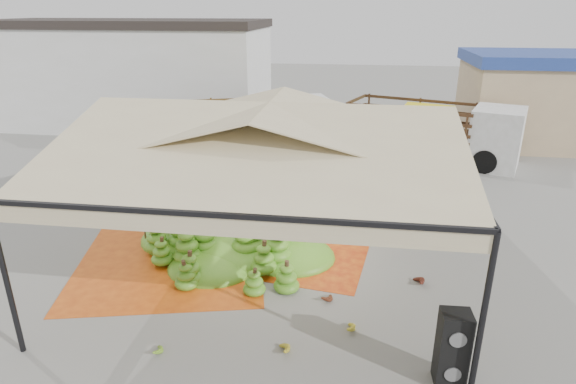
# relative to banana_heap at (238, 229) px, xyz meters

# --- Properties ---
(ground) EXTENTS (90.00, 90.00, 0.00)m
(ground) POSITION_rel_banana_heap_xyz_m (0.98, -0.48, -0.60)
(ground) COLOR slate
(ground) RESTS_ON ground
(canopy_tent) EXTENTS (8.10, 8.10, 4.00)m
(canopy_tent) POSITION_rel_banana_heap_xyz_m (0.98, -0.48, 2.70)
(canopy_tent) COLOR black
(canopy_tent) RESTS_ON ground
(building_white) EXTENTS (14.30, 6.30, 5.40)m
(building_white) POSITION_rel_banana_heap_xyz_m (-9.02, 13.52, 2.12)
(building_white) COLOR silver
(building_white) RESTS_ON ground
(building_tan) EXTENTS (6.30, 5.30, 4.10)m
(building_tan) POSITION_rel_banana_heap_xyz_m (10.98, 12.52, 1.48)
(building_tan) COLOR tan
(building_tan) RESTS_ON ground
(tarp_left) EXTENTS (5.38, 5.22, 0.01)m
(tarp_left) POSITION_rel_banana_heap_xyz_m (-1.51, -0.94, -0.59)
(tarp_left) COLOR #D95E14
(tarp_left) RESTS_ON ground
(tarp_right) EXTENTS (4.67, 4.84, 0.01)m
(tarp_right) POSITION_rel_banana_heap_xyz_m (1.36, 0.62, -0.59)
(tarp_right) COLOR orange
(tarp_right) RESTS_ON ground
(banana_heap) EXTENTS (5.71, 4.75, 1.19)m
(banana_heap) POSITION_rel_banana_heap_xyz_m (0.00, 0.00, 0.00)
(banana_heap) COLOR #3E801A
(banana_heap) RESTS_ON ground
(hand_yellow_a) EXTENTS (0.46, 0.39, 0.20)m
(hand_yellow_a) POSITION_rel_banana_heap_xyz_m (2.93, -2.99, -0.50)
(hand_yellow_a) COLOR gold
(hand_yellow_a) RESTS_ON ground
(hand_yellow_b) EXTENTS (0.54, 0.50, 0.20)m
(hand_yellow_b) POSITION_rel_banana_heap_xyz_m (1.74, -3.84, -0.50)
(hand_yellow_b) COLOR gold
(hand_yellow_b) RESTS_ON ground
(hand_red_a) EXTENTS (0.55, 0.52, 0.19)m
(hand_red_a) POSITION_rel_banana_heap_xyz_m (2.43, -1.99, -0.50)
(hand_red_a) COLOR #602716
(hand_red_a) RESTS_ON ground
(hand_red_b) EXTENTS (0.58, 0.53, 0.22)m
(hand_red_b) POSITION_rel_banana_heap_xyz_m (4.46, -1.08, -0.49)
(hand_red_b) COLOR #502112
(hand_red_b) RESTS_ON ground
(hand_green) EXTENTS (0.41, 0.35, 0.18)m
(hand_green) POSITION_rel_banana_heap_xyz_m (-0.57, -4.18, -0.51)
(hand_green) COLOR #46801A
(hand_green) RESTS_ON ground
(hanging_bunches) EXTENTS (3.24, 0.24, 0.20)m
(hanging_bunches) POSITION_rel_banana_heap_xyz_m (2.54, -1.02, 2.02)
(hanging_bunches) COLOR #4D7317
(hanging_bunches) RESTS_ON ground
(speaker_stack) EXTENTS (0.52, 0.46, 1.38)m
(speaker_stack) POSITION_rel_banana_heap_xyz_m (4.68, -4.18, 0.09)
(speaker_stack) COLOR black
(speaker_stack) RESTS_ON ground
(banana_leaves) EXTENTS (0.96, 1.36, 3.70)m
(banana_leaves) POSITION_rel_banana_heap_xyz_m (-2.72, 0.05, -0.60)
(banana_leaves) COLOR #2C7C21
(banana_leaves) RESTS_ON ground
(vendor) EXTENTS (0.80, 0.67, 1.87)m
(vendor) POSITION_rel_banana_heap_xyz_m (1.43, 4.79, 0.34)
(vendor) COLOR gray
(vendor) RESTS_ON ground
(truck_left) EXTENTS (7.84, 4.83, 2.55)m
(truck_left) POSITION_rel_banana_heap_xyz_m (-1.46, 7.37, 0.97)
(truck_left) COLOR #533E1B
(truck_left) RESTS_ON ground
(truck_right) EXTENTS (7.19, 4.50, 2.34)m
(truck_right) POSITION_rel_banana_heap_xyz_m (6.32, 9.13, 0.84)
(truck_right) COLOR #502D1A
(truck_right) RESTS_ON ground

